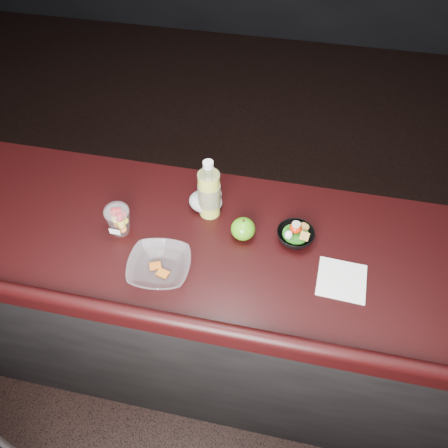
{
  "coord_description": "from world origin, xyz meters",
  "views": [
    {
      "loc": [
        0.28,
        -0.66,
        2.25
      ],
      "look_at": [
        0.07,
        0.31,
        1.1
      ],
      "focal_mm": 35.0,
      "sensor_mm": 36.0,
      "label": 1
    }
  ],
  "objects_px": {
    "fruit_cup": "(118,219)",
    "green_apple": "(243,229)",
    "lemonade_bottle": "(209,193)",
    "snack_bowl": "(295,235)",
    "takeout_bowl": "(160,267)"
  },
  "relations": [
    {
      "from": "fruit_cup",
      "to": "green_apple",
      "type": "xyz_separation_m",
      "value": [
        0.44,
        0.07,
        -0.03
      ]
    },
    {
      "from": "green_apple",
      "to": "takeout_bowl",
      "type": "xyz_separation_m",
      "value": [
        -0.25,
        -0.21,
        -0.01
      ]
    },
    {
      "from": "fruit_cup",
      "to": "green_apple",
      "type": "relative_size",
      "value": 1.42
    },
    {
      "from": "lemonade_bottle",
      "to": "snack_bowl",
      "type": "height_order",
      "value": "lemonade_bottle"
    },
    {
      "from": "lemonade_bottle",
      "to": "fruit_cup",
      "type": "xyz_separation_m",
      "value": [
        -0.3,
        -0.16,
        -0.04
      ]
    },
    {
      "from": "snack_bowl",
      "to": "fruit_cup",
      "type": "bearing_deg",
      "value": -171.84
    },
    {
      "from": "fruit_cup",
      "to": "green_apple",
      "type": "distance_m",
      "value": 0.45
    },
    {
      "from": "fruit_cup",
      "to": "green_apple",
      "type": "bearing_deg",
      "value": 8.52
    },
    {
      "from": "fruit_cup",
      "to": "snack_bowl",
      "type": "bearing_deg",
      "value": 8.16
    },
    {
      "from": "green_apple",
      "to": "fruit_cup",
      "type": "bearing_deg",
      "value": -171.48
    },
    {
      "from": "snack_bowl",
      "to": "takeout_bowl",
      "type": "distance_m",
      "value": 0.49
    },
    {
      "from": "lemonade_bottle",
      "to": "takeout_bowl",
      "type": "relative_size",
      "value": 1.08
    },
    {
      "from": "fruit_cup",
      "to": "takeout_bowl",
      "type": "height_order",
      "value": "fruit_cup"
    },
    {
      "from": "fruit_cup",
      "to": "takeout_bowl",
      "type": "xyz_separation_m",
      "value": [
        0.2,
        -0.14,
        -0.04
      ]
    },
    {
      "from": "lemonade_bottle",
      "to": "fruit_cup",
      "type": "height_order",
      "value": "lemonade_bottle"
    }
  ]
}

